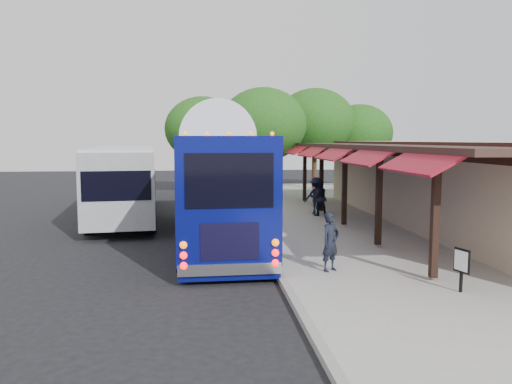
{
  "coord_description": "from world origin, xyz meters",
  "views": [
    {
      "loc": [
        -1.95,
        -15.7,
        3.67
      ],
      "look_at": [
        -0.05,
        2.06,
        1.8
      ],
      "focal_mm": 35.0,
      "sensor_mm": 36.0,
      "label": 1
    }
  ],
  "objects_px": {
    "city_bus": "(124,179)",
    "sign_board": "(462,263)",
    "ped_a": "(331,242)",
    "ped_b": "(319,198)",
    "coach_bus": "(217,180)",
    "ped_d": "(316,196)",
    "ped_c": "(251,187)"
  },
  "relations": [
    {
      "from": "city_bus",
      "to": "sign_board",
      "type": "height_order",
      "value": "city_bus"
    },
    {
      "from": "ped_a",
      "to": "ped_b",
      "type": "xyz_separation_m",
      "value": [
        1.96,
        9.71,
        0.06
      ]
    },
    {
      "from": "coach_bus",
      "to": "ped_d",
      "type": "distance_m",
      "value": 6.85
    },
    {
      "from": "ped_b",
      "to": "sign_board",
      "type": "height_order",
      "value": "ped_b"
    },
    {
      "from": "ped_b",
      "to": "ped_c",
      "type": "distance_m",
      "value": 4.92
    },
    {
      "from": "ped_d",
      "to": "sign_board",
      "type": "distance_m",
      "value": 12.48
    },
    {
      "from": "ped_c",
      "to": "sign_board",
      "type": "bearing_deg",
      "value": 91.95
    },
    {
      "from": "coach_bus",
      "to": "city_bus",
      "type": "bearing_deg",
      "value": 125.09
    },
    {
      "from": "ped_a",
      "to": "ped_d",
      "type": "distance_m",
      "value": 10.47
    },
    {
      "from": "ped_a",
      "to": "sign_board",
      "type": "height_order",
      "value": "ped_a"
    },
    {
      "from": "coach_bus",
      "to": "ped_b",
      "type": "relative_size",
      "value": 7.48
    },
    {
      "from": "coach_bus",
      "to": "ped_d",
      "type": "relative_size",
      "value": 7.27
    },
    {
      "from": "coach_bus",
      "to": "sign_board",
      "type": "relative_size",
      "value": 12.4
    },
    {
      "from": "ped_b",
      "to": "ped_c",
      "type": "bearing_deg",
      "value": -58.33
    },
    {
      "from": "ped_b",
      "to": "ped_c",
      "type": "height_order",
      "value": "ped_c"
    },
    {
      "from": "sign_board",
      "to": "coach_bus",
      "type": "bearing_deg",
      "value": 108.73
    },
    {
      "from": "ped_d",
      "to": "sign_board",
      "type": "bearing_deg",
      "value": 84.23
    },
    {
      "from": "ped_b",
      "to": "ped_a",
      "type": "bearing_deg",
      "value": 75.53
    },
    {
      "from": "coach_bus",
      "to": "city_bus",
      "type": "relative_size",
      "value": 1.01
    },
    {
      "from": "ped_b",
      "to": "coach_bus",
      "type": "bearing_deg",
      "value": 37.28
    },
    {
      "from": "coach_bus",
      "to": "sign_board",
      "type": "height_order",
      "value": "coach_bus"
    },
    {
      "from": "ped_c",
      "to": "coach_bus",
      "type": "bearing_deg",
      "value": 65.89
    },
    {
      "from": "ped_d",
      "to": "ped_b",
      "type": "bearing_deg",
      "value": 81.61
    },
    {
      "from": "ped_b",
      "to": "ped_c",
      "type": "xyz_separation_m",
      "value": [
        -2.8,
        4.04,
        0.13
      ]
    },
    {
      "from": "ped_d",
      "to": "sign_board",
      "type": "xyz_separation_m",
      "value": [
        0.57,
        -12.47,
        -0.18
      ]
    },
    {
      "from": "coach_bus",
      "to": "ped_c",
      "type": "xyz_separation_m",
      "value": [
        2.05,
        8.16,
        -1.04
      ]
    },
    {
      "from": "ped_b",
      "to": "ped_d",
      "type": "bearing_deg",
      "value": -93.06
    },
    {
      "from": "coach_bus",
      "to": "city_bus",
      "type": "distance_m",
      "value": 7.15
    },
    {
      "from": "city_bus",
      "to": "ped_c",
      "type": "xyz_separation_m",
      "value": [
        6.29,
        2.41,
        -0.71
      ]
    },
    {
      "from": "coach_bus",
      "to": "ped_a",
      "type": "distance_m",
      "value": 6.41
    },
    {
      "from": "ped_d",
      "to": "ped_c",
      "type": "bearing_deg",
      "value": -59.43
    },
    {
      "from": "city_bus",
      "to": "ped_b",
      "type": "relative_size",
      "value": 7.39
    }
  ]
}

